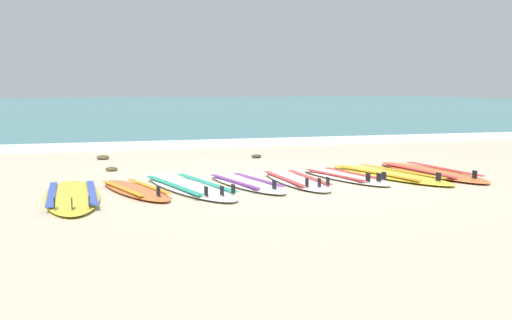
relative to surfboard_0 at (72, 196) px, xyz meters
name	(u,v)px	position (x,y,z in m)	size (l,w,h in m)	color
ground_plane	(280,181)	(2.89, 0.70, -0.04)	(80.00, 80.00, 0.00)	#C1B599
sea	(104,106)	(2.89, 35.80, 0.01)	(80.00, 60.00, 0.10)	teal
wave_foam_strip	(199,144)	(2.89, 6.24, 0.02)	(80.00, 0.88, 0.11)	white
surfboard_0	(72,196)	(0.00, 0.00, 0.00)	(0.70, 2.59, 0.18)	yellow
surfboard_1	(135,190)	(0.78, 0.23, 0.00)	(0.94, 2.00, 0.18)	orange
surfboard_2	(189,186)	(1.49, 0.31, 0.00)	(1.14, 2.66, 0.18)	white
surfboard_3	(246,183)	(2.29, 0.37, 0.00)	(0.86, 2.08, 0.18)	white
surfboard_4	(296,180)	(3.03, 0.40, 0.00)	(0.54, 2.11, 0.18)	white
surfboard_5	(345,177)	(3.83, 0.55, 0.00)	(0.88, 2.05, 0.18)	white
surfboard_6	(389,174)	(4.57, 0.58, 0.00)	(1.18, 2.65, 0.18)	yellow
surfboard_7	(430,172)	(5.33, 0.65, 0.00)	(0.82, 2.63, 0.18)	orange
seaweed_clump_near_shoreline	(103,157)	(0.65, 4.16, 0.00)	(0.23, 0.19, 0.08)	#4C4228
seaweed_clump_mid_sand	(111,169)	(0.66, 2.46, 0.00)	(0.19, 0.16, 0.07)	#4C4228
seaweed_clump_by_the_boards	(256,156)	(3.42, 3.57, 0.00)	(0.20, 0.16, 0.07)	#2D381E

